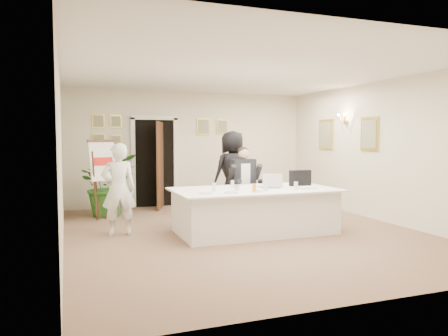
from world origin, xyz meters
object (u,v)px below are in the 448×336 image
Objects in this scene: standing_man at (119,189)px; standing_woman at (232,172)px; flip_chart at (101,184)px; steel_jug at (237,187)px; seated_man at (244,183)px; potted_palm at (109,185)px; oj_glass at (254,188)px; laptop at (269,180)px; laptop_bag at (300,178)px; paper_stack at (307,188)px; conference_table at (254,210)px.

standing_man is 2.92m from standing_woman.
standing_man is (0.17, -1.48, 0.05)m from flip_chart.
flip_chart is at bearing 132.91° from steel_jug.
seated_man reaches higher than potted_palm.
oj_glass is at bearing -55.76° from potted_palm.
laptop_bag is (0.67, 0.06, 0.01)m from laptop.
oj_glass is at bearing -101.14° from seated_man.
laptop_bag is 3.78× the size of steel_jug.
oj_glass is at bearing -56.96° from steel_jug.
paper_stack is (0.56, -2.19, -0.12)m from standing_woman.
paper_stack is 2.82× the size of steel_jug.
conference_table is at bearing 162.92° from paper_stack.
standing_man reaches higher than laptop.
potted_palm is at bearing 137.77° from paper_stack.
oj_glass is at bearing 153.40° from standing_man.
standing_woman is 5.88× the size of paper_stack.
conference_table is at bearing 165.30° from standing_man.
seated_man is 0.95× the size of flip_chart.
conference_table is 2.01m from standing_woman.
standing_man reaches higher than paper_stack.
conference_table is at bearing -97.93° from seated_man.
steel_jug is at bearing -159.98° from conference_table.
standing_woman is 2.18m from steel_jug.
paper_stack is (0.61, -1.39, 0.04)m from seated_man.
seated_man is 2.92m from potted_palm.
laptop_bag is (3.27, -0.42, 0.13)m from standing_man.
standing_man is (-2.27, 0.58, 0.40)m from conference_table.
oj_glass is (2.25, -2.50, 0.10)m from flip_chart.
oj_glass is at bearing -125.97° from laptop.
standing_man is 3.27m from paper_stack.
laptop_bag is 1.43m from steel_jug.
standing_woman reaches higher than conference_table.
seated_man reaches higher than laptop.
seated_man is at bearing -19.16° from flip_chart.
potted_palm is at bearing 141.90° from laptop_bag.
potted_palm is at bearing -24.98° from standing_woman.
standing_woman is at bearing 91.73° from seated_man.
seated_man is 1.52m from paper_stack.
standing_woman is at bearing 80.35° from conference_table.
conference_table is 1.14m from laptop_bag.
conference_table is at bearing -172.40° from laptop_bag.
seated_man is 0.95× the size of standing_man.
flip_chart is (-2.45, 2.06, 0.35)m from conference_table.
oj_glass reaches higher than conference_table.
standing_man is at bearing 165.66° from conference_table.
laptop_bag is (0.73, -0.96, 0.17)m from seated_man.
potted_palm is (0.01, 2.00, -0.12)m from standing_man.
paper_stack is (0.89, -0.27, 0.40)m from conference_table.
flip_chart reaches higher than seated_man.
paper_stack is 1.10m from oj_glass.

